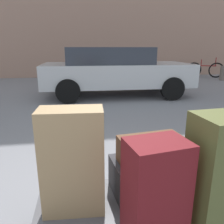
{
  "coord_description": "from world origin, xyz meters",
  "views": [
    {
      "loc": [
        -0.37,
        -1.25,
        1.4
      ],
      "look_at": [
        0.0,
        1.2,
        0.69
      ],
      "focal_mm": 35.85,
      "sensor_mm": 36.0,
      "label": 1
    }
  ],
  "objects_px": {
    "bollard_kerb_far": "(222,73)",
    "suitcase_maroon_rear_left": "(155,192)",
    "suitcase_charcoal_center": "(150,177)",
    "luggage_cart": "(137,217)",
    "parked_car": "(115,70)",
    "bollard_kerb_near": "(156,74)",
    "duffel_bag_brown_topmost_pile": "(151,150)",
    "bicycle_leaning": "(205,70)",
    "bollard_kerb_mid": "(187,74)",
    "suitcase_tan_stacked_top": "(73,162)"
  },
  "relations": [
    {
      "from": "bollard_kerb_far",
      "to": "suitcase_maroon_rear_left",
      "type": "bearing_deg",
      "value": -126.04
    },
    {
      "from": "suitcase_charcoal_center",
      "to": "bollard_kerb_far",
      "type": "distance_m",
      "value": 9.8
    },
    {
      "from": "luggage_cart",
      "to": "parked_car",
      "type": "relative_size",
      "value": 0.32
    },
    {
      "from": "luggage_cart",
      "to": "bollard_kerb_near",
      "type": "distance_m",
      "value": 8.51
    },
    {
      "from": "duffel_bag_brown_topmost_pile",
      "to": "bicycle_leaning",
      "type": "bearing_deg",
      "value": 49.39
    },
    {
      "from": "suitcase_charcoal_center",
      "to": "bollard_kerb_mid",
      "type": "height_order",
      "value": "bollard_kerb_mid"
    },
    {
      "from": "suitcase_tan_stacked_top",
      "to": "duffel_bag_brown_topmost_pile",
      "type": "bearing_deg",
      "value": 12.67
    },
    {
      "from": "bicycle_leaning",
      "to": "bollard_kerb_mid",
      "type": "height_order",
      "value": "bicycle_leaning"
    },
    {
      "from": "parked_car",
      "to": "bicycle_leaning",
      "type": "height_order",
      "value": "parked_car"
    },
    {
      "from": "luggage_cart",
      "to": "suitcase_charcoal_center",
      "type": "bearing_deg",
      "value": 50.92
    },
    {
      "from": "bollard_kerb_near",
      "to": "parked_car",
      "type": "bearing_deg",
      "value": -130.4
    },
    {
      "from": "suitcase_maroon_rear_left",
      "to": "suitcase_charcoal_center",
      "type": "bearing_deg",
      "value": 65.15
    },
    {
      "from": "luggage_cart",
      "to": "suitcase_maroon_rear_left",
      "type": "relative_size",
      "value": 2.31
    },
    {
      "from": "luggage_cart",
      "to": "suitcase_maroon_rear_left",
      "type": "height_order",
      "value": "suitcase_maroon_rear_left"
    },
    {
      "from": "bollard_kerb_far",
      "to": "parked_car",
      "type": "bearing_deg",
      "value": -154.07
    },
    {
      "from": "suitcase_tan_stacked_top",
      "to": "parked_car",
      "type": "xyz_separation_m",
      "value": [
        1.14,
        5.35,
        0.07
      ]
    },
    {
      "from": "suitcase_tan_stacked_top",
      "to": "parked_car",
      "type": "height_order",
      "value": "parked_car"
    },
    {
      "from": "suitcase_charcoal_center",
      "to": "parked_car",
      "type": "xyz_separation_m",
      "value": [
        0.58,
        5.25,
        0.29
      ]
    },
    {
      "from": "duffel_bag_brown_topmost_pile",
      "to": "bollard_kerb_mid",
      "type": "xyz_separation_m",
      "value": [
        4.2,
        7.83,
        -0.38
      ]
    },
    {
      "from": "bicycle_leaning",
      "to": "suitcase_maroon_rear_left",
      "type": "bearing_deg",
      "value": -121.79
    },
    {
      "from": "parked_car",
      "to": "bicycle_leaning",
      "type": "xyz_separation_m",
      "value": [
        5.07,
        3.63,
        -0.39
      ]
    },
    {
      "from": "bollard_kerb_far",
      "to": "suitcase_tan_stacked_top",
      "type": "bearing_deg",
      "value": -129.12
    },
    {
      "from": "luggage_cart",
      "to": "bicycle_leaning",
      "type": "xyz_separation_m",
      "value": [
        5.78,
        9.05,
        0.1
      ]
    },
    {
      "from": "suitcase_tan_stacked_top",
      "to": "bollard_kerb_mid",
      "type": "height_order",
      "value": "suitcase_tan_stacked_top"
    },
    {
      "from": "luggage_cart",
      "to": "bollard_kerb_far",
      "type": "bearing_deg",
      "value": 53.03
    },
    {
      "from": "luggage_cart",
      "to": "bollard_kerb_mid",
      "type": "bearing_deg",
      "value": 61.56
    },
    {
      "from": "suitcase_charcoal_center",
      "to": "suitcase_maroon_rear_left",
      "type": "bearing_deg",
      "value": -111.26
    },
    {
      "from": "suitcase_charcoal_center",
      "to": "parked_car",
      "type": "height_order",
      "value": "parked_car"
    },
    {
      "from": "suitcase_maroon_rear_left",
      "to": "bollard_kerb_mid",
      "type": "bearing_deg",
      "value": 52.53
    },
    {
      "from": "bicycle_leaning",
      "to": "bollard_kerb_far",
      "type": "bearing_deg",
      "value": -77.19
    },
    {
      "from": "bicycle_leaning",
      "to": "suitcase_tan_stacked_top",
      "type": "bearing_deg",
      "value": -124.67
    },
    {
      "from": "suitcase_maroon_rear_left",
      "to": "duffel_bag_brown_topmost_pile",
      "type": "distance_m",
      "value": 0.43
    },
    {
      "from": "luggage_cart",
      "to": "suitcase_tan_stacked_top",
      "type": "xyz_separation_m",
      "value": [
        -0.43,
        0.07,
        0.42
      ]
    },
    {
      "from": "bicycle_leaning",
      "to": "luggage_cart",
      "type": "bearing_deg",
      "value": -122.58
    },
    {
      "from": "suitcase_charcoal_center",
      "to": "bollard_kerb_mid",
      "type": "xyz_separation_m",
      "value": [
        4.2,
        7.83,
        -0.15
      ]
    },
    {
      "from": "luggage_cart",
      "to": "duffel_bag_brown_topmost_pile",
      "type": "distance_m",
      "value": 0.47
    },
    {
      "from": "parked_car",
      "to": "bicycle_leaning",
      "type": "relative_size",
      "value": 2.62
    },
    {
      "from": "luggage_cart",
      "to": "suitcase_maroon_rear_left",
      "type": "bearing_deg",
      "value": -84.16
    },
    {
      "from": "bollard_kerb_near",
      "to": "bollard_kerb_mid",
      "type": "xyz_separation_m",
      "value": [
        1.42,
        0.0,
        0.0
      ]
    },
    {
      "from": "suitcase_maroon_rear_left",
      "to": "bollard_kerb_mid",
      "type": "distance_m",
      "value": 9.3
    },
    {
      "from": "suitcase_maroon_rear_left",
      "to": "bollard_kerb_mid",
      "type": "height_order",
      "value": "suitcase_maroon_rear_left"
    },
    {
      "from": "luggage_cart",
      "to": "duffel_bag_brown_topmost_pile",
      "type": "height_order",
      "value": "duffel_bag_brown_topmost_pile"
    },
    {
      "from": "bicycle_leaning",
      "to": "bollard_kerb_mid",
      "type": "relative_size",
      "value": 2.6
    },
    {
      "from": "luggage_cart",
      "to": "bicycle_leaning",
      "type": "bearing_deg",
      "value": 57.42
    },
    {
      "from": "bicycle_leaning",
      "to": "bollard_kerb_near",
      "type": "distance_m",
      "value": 3.06
    },
    {
      "from": "duffel_bag_brown_topmost_pile",
      "to": "bicycle_leaning",
      "type": "relative_size",
      "value": 0.28
    },
    {
      "from": "parked_car",
      "to": "bollard_kerb_far",
      "type": "relative_size",
      "value": 6.81
    },
    {
      "from": "luggage_cart",
      "to": "suitcase_charcoal_center",
      "type": "height_order",
      "value": "suitcase_charcoal_center"
    },
    {
      "from": "bicycle_leaning",
      "to": "bollard_kerb_far",
      "type": "height_order",
      "value": "bicycle_leaning"
    },
    {
      "from": "suitcase_charcoal_center",
      "to": "suitcase_maroon_rear_left",
      "type": "relative_size",
      "value": 0.91
    }
  ]
}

